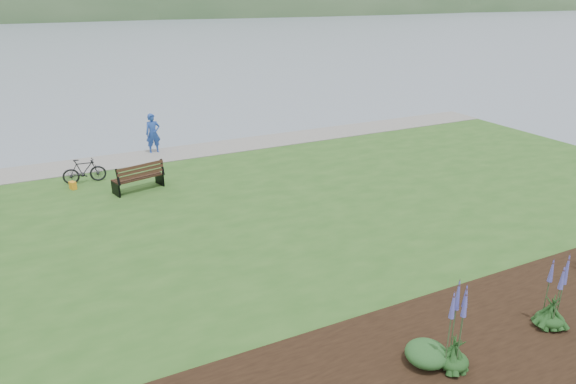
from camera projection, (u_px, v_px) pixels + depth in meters
name	position (u px, v px, depth m)	size (l,w,h in m)	color
ground	(249.00, 212.00, 18.39)	(600.00, 600.00, 0.00)	gray
lawn	(273.00, 228.00, 16.65)	(34.00, 20.00, 0.40)	#2C591F
shoreline_path	(192.00, 151.00, 23.99)	(34.00, 2.20, 0.03)	gray
garden_bed	(544.00, 328.00, 11.32)	(24.00, 4.40, 0.04)	black
far_hillside	(107.00, 17.00, 168.42)	(580.00, 80.00, 38.00)	#345530
park_bench	(139.00, 177.00, 19.05)	(1.95, 1.18, 1.13)	#301C13
person	(153.00, 130.00, 23.44)	(0.78, 0.54, 2.15)	#2345A0
bicycle_b	(84.00, 171.00, 19.90)	(1.61, 0.47, 0.97)	black
pannier	(73.00, 185.00, 19.35)	(0.18, 0.28, 0.30)	orange
echium_0	(554.00, 300.00, 11.17)	(0.62, 0.62, 1.78)	#153B16
echium_4	(457.00, 327.00, 9.78)	(0.62, 0.62, 2.31)	#153B16
shrub_0	(426.00, 354.00, 10.17)	(0.86, 0.86, 0.43)	#1E4C21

